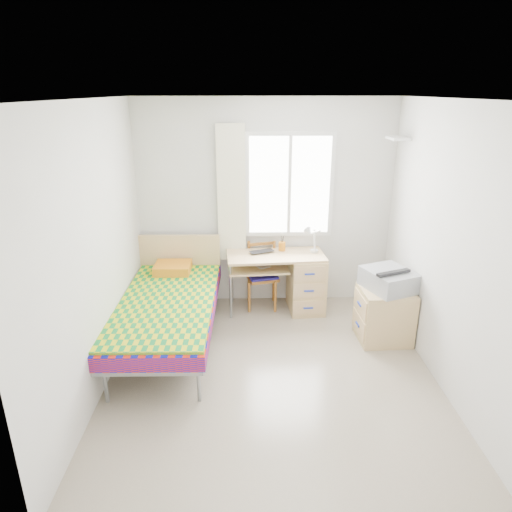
{
  "coord_description": "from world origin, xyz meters",
  "views": [
    {
      "loc": [
        -0.24,
        -3.87,
        2.67
      ],
      "look_at": [
        -0.14,
        0.55,
        1.05
      ],
      "focal_mm": 32.0,
      "sensor_mm": 36.0,
      "label": 1
    }
  ],
  "objects_px": {
    "desk": "(300,280)",
    "cabinet": "(384,315)",
    "chair": "(262,271)",
    "printer": "(389,279)",
    "bed": "(169,304)"
  },
  "relations": [
    {
      "from": "desk",
      "to": "cabinet",
      "type": "bearing_deg",
      "value": -46.46
    },
    {
      "from": "chair",
      "to": "printer",
      "type": "distance_m",
      "value": 1.63
    },
    {
      "from": "desk",
      "to": "printer",
      "type": "bearing_deg",
      "value": -44.46
    },
    {
      "from": "bed",
      "to": "printer",
      "type": "xyz_separation_m",
      "value": [
        2.41,
        0.03,
        0.26
      ]
    },
    {
      "from": "desk",
      "to": "chair",
      "type": "relative_size",
      "value": 1.46
    },
    {
      "from": "bed",
      "to": "chair",
      "type": "relative_size",
      "value": 2.58
    },
    {
      "from": "cabinet",
      "to": "desk",
      "type": "bearing_deg",
      "value": 135.11
    },
    {
      "from": "bed",
      "to": "desk",
      "type": "relative_size",
      "value": 1.77
    },
    {
      "from": "desk",
      "to": "chair",
      "type": "height_order",
      "value": "chair"
    },
    {
      "from": "desk",
      "to": "cabinet",
      "type": "distance_m",
      "value": 1.15
    },
    {
      "from": "chair",
      "to": "printer",
      "type": "height_order",
      "value": "chair"
    },
    {
      "from": "bed",
      "to": "cabinet",
      "type": "height_order",
      "value": "bed"
    },
    {
      "from": "cabinet",
      "to": "printer",
      "type": "height_order",
      "value": "printer"
    },
    {
      "from": "bed",
      "to": "cabinet",
      "type": "bearing_deg",
      "value": 0.6
    },
    {
      "from": "printer",
      "to": "desk",
      "type": "bearing_deg",
      "value": 117.76
    }
  ]
}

